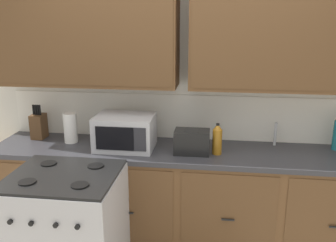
# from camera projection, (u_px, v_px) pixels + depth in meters

# --- Properties ---
(wall_unit) EXTENTS (4.37, 0.40, 2.60)m
(wall_unit) POSITION_uv_depth(u_px,v_px,m) (185.00, 55.00, 3.05)
(wall_unit) COLOR silver
(wall_unit) RESTS_ON ground_plane
(counter_run) EXTENTS (3.20, 0.64, 0.93)m
(counter_run) POSITION_uv_depth(u_px,v_px,m) (181.00, 199.00, 3.19)
(counter_run) COLOR black
(counter_run) RESTS_ON ground_plane
(stove_range) EXTENTS (0.76, 0.68, 0.95)m
(stove_range) POSITION_uv_depth(u_px,v_px,m) (68.00, 234.00, 2.69)
(stove_range) COLOR #B7B7BC
(stove_range) RESTS_ON ground_plane
(microwave) EXTENTS (0.48, 0.37, 0.28)m
(microwave) POSITION_uv_depth(u_px,v_px,m) (125.00, 132.00, 3.07)
(microwave) COLOR #B7B7BC
(microwave) RESTS_ON counter_run
(toaster) EXTENTS (0.28, 0.18, 0.19)m
(toaster) POSITION_uv_depth(u_px,v_px,m) (192.00, 142.00, 2.96)
(toaster) COLOR black
(toaster) RESTS_ON counter_run
(knife_block) EXTENTS (0.11, 0.14, 0.31)m
(knife_block) POSITION_uv_depth(u_px,v_px,m) (39.00, 126.00, 3.33)
(knife_block) COLOR #52361E
(knife_block) RESTS_ON counter_run
(sink_faucet) EXTENTS (0.02, 0.02, 0.20)m
(sink_faucet) POSITION_uv_depth(u_px,v_px,m) (275.00, 134.00, 3.14)
(sink_faucet) COLOR #B2B5BA
(sink_faucet) RESTS_ON counter_run
(paper_towel_roll) EXTENTS (0.12, 0.12, 0.26)m
(paper_towel_roll) POSITION_uv_depth(u_px,v_px,m) (70.00, 128.00, 3.21)
(paper_towel_roll) COLOR white
(paper_towel_roll) RESTS_ON counter_run
(bottle_amber) EXTENTS (0.08, 0.08, 0.25)m
(bottle_amber) POSITION_uv_depth(u_px,v_px,m) (217.00, 139.00, 2.94)
(bottle_amber) COLOR #9E6619
(bottle_amber) RESTS_ON counter_run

